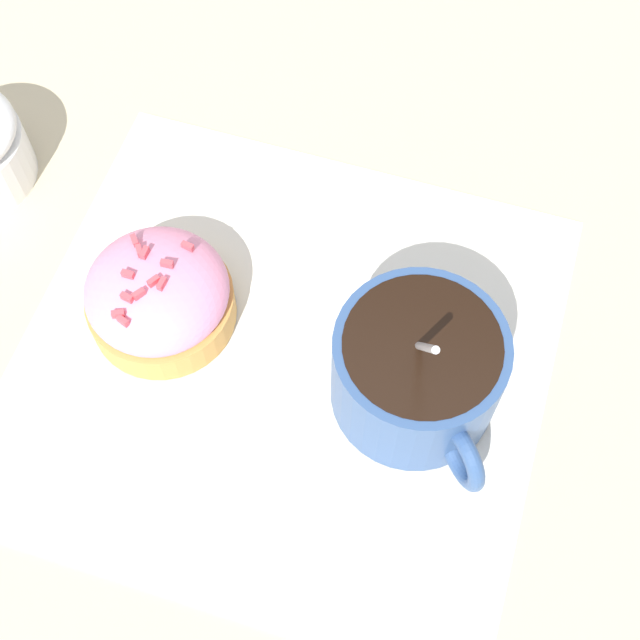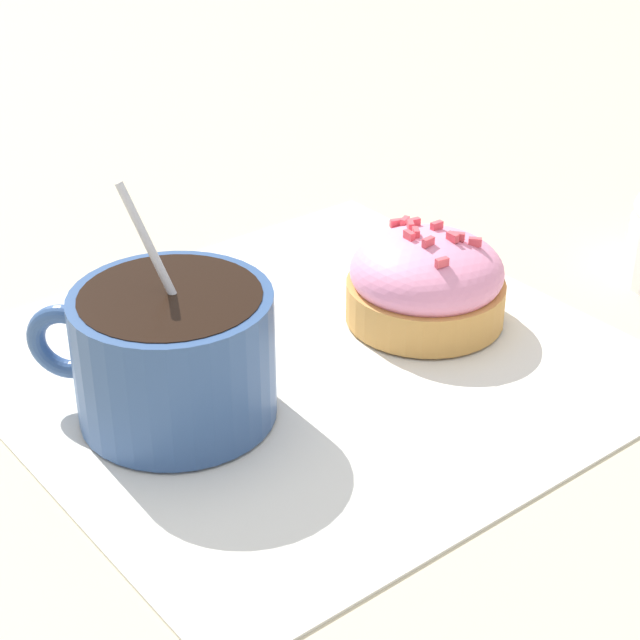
# 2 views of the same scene
# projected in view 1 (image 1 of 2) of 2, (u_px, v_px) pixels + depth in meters

# --- Properties ---
(ground_plane) EXTENTS (3.00, 3.00, 0.00)m
(ground_plane) POSITION_uv_depth(u_px,v_px,m) (284.00, 359.00, 0.53)
(ground_plane) COLOR #C6B793
(paper_napkin) EXTENTS (0.31, 0.30, 0.00)m
(paper_napkin) POSITION_uv_depth(u_px,v_px,m) (283.00, 358.00, 0.53)
(paper_napkin) COLOR white
(paper_napkin) RESTS_ON ground_plane
(coffee_cup) EXTENTS (0.10, 0.10, 0.11)m
(coffee_cup) POSITION_uv_depth(u_px,v_px,m) (418.00, 373.00, 0.48)
(coffee_cup) COLOR #335184
(coffee_cup) RESTS_ON paper_napkin
(frosted_pastry) EXTENTS (0.09, 0.09, 0.05)m
(frosted_pastry) POSITION_uv_depth(u_px,v_px,m) (159.00, 296.00, 0.52)
(frosted_pastry) COLOR #D19347
(frosted_pastry) RESTS_ON paper_napkin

